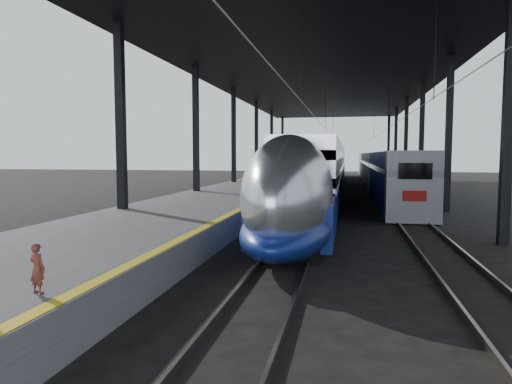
# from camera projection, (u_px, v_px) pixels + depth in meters

# --- Properties ---
(ground) EXTENTS (160.00, 160.00, 0.00)m
(ground) POSITION_uv_depth(u_px,v_px,m) (219.00, 264.00, 14.07)
(ground) COLOR black
(ground) RESTS_ON ground
(platform) EXTENTS (6.00, 80.00, 1.00)m
(platform) POSITION_uv_depth(u_px,v_px,m) (247.00, 193.00, 34.26)
(platform) COLOR #4C4C4F
(platform) RESTS_ON ground
(yellow_strip) EXTENTS (0.30, 80.00, 0.01)m
(yellow_strip) POSITION_uv_depth(u_px,v_px,m) (284.00, 187.00, 33.67)
(yellow_strip) COLOR yellow
(yellow_strip) RESTS_ON platform
(rails) EXTENTS (6.52, 80.00, 0.16)m
(rails) POSITION_uv_depth(u_px,v_px,m) (356.00, 200.00, 32.73)
(rails) COLOR slate
(rails) RESTS_ON ground
(canopy) EXTENTS (18.00, 75.00, 9.47)m
(canopy) POSITION_uv_depth(u_px,v_px,m) (321.00, 74.00, 32.49)
(canopy) COLOR black
(canopy) RESTS_ON ground
(tgv_train) EXTENTS (2.91, 65.20, 4.17)m
(tgv_train) POSITION_uv_depth(u_px,v_px,m) (327.00, 170.00, 42.02)
(tgv_train) COLOR silver
(tgv_train) RESTS_ON ground
(second_train) EXTENTS (2.59, 56.05, 3.57)m
(second_train) POSITION_uv_depth(u_px,v_px,m) (378.00, 169.00, 48.25)
(second_train) COLOR navy
(second_train) RESTS_ON ground
(child) EXTENTS (0.36, 0.28, 0.87)m
(child) POSITION_uv_depth(u_px,v_px,m) (37.00, 269.00, 7.76)
(child) COLOR #53241B
(child) RESTS_ON platform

